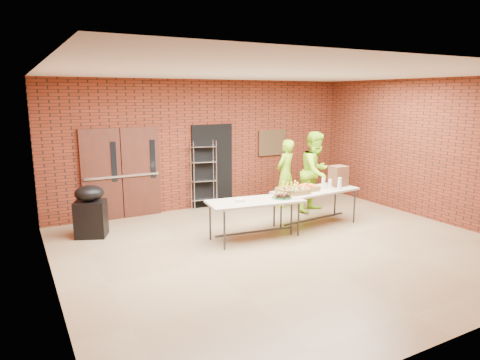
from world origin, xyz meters
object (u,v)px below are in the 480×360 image
at_px(wire_rack, 204,175).
at_px(table_right, 315,193).
at_px(covered_grill, 91,211).
at_px(volunteer_man, 316,172).
at_px(coffee_dispenser, 338,176).
at_px(volunteer_woman, 285,173).
at_px(table_left, 255,204).

bearing_deg(wire_rack, table_right, -43.57).
distance_m(covered_grill, volunteer_man, 5.26).
bearing_deg(wire_rack, covered_grill, -149.07).
xyz_separation_m(coffee_dispenser, volunteer_woman, (-0.39, 1.53, -0.16)).
height_order(table_left, volunteer_woman, volunteer_woman).
height_order(table_left, covered_grill, covered_grill).
xyz_separation_m(wire_rack, volunteer_man, (2.31, -1.51, 0.12)).
bearing_deg(covered_grill, coffee_dispenser, 7.57).
distance_m(wire_rack, covered_grill, 3.05).
distance_m(wire_rack, volunteer_woman, 2.07).
distance_m(table_left, covered_grill, 3.31).
bearing_deg(table_right, volunteer_woman, 73.90).
distance_m(table_left, volunteer_man, 2.60).
height_order(table_right, volunteer_woman, volunteer_woman).
bearing_deg(coffee_dispenser, volunteer_woman, 104.35).
distance_m(coffee_dispenser, covered_grill, 5.40).
bearing_deg(wire_rack, table_left, -77.41).
height_order(wire_rack, volunteer_woman, volunteer_woman).
distance_m(table_left, coffee_dispenser, 2.36).
bearing_deg(table_left, table_right, 12.57).
xyz_separation_m(wire_rack, table_right, (1.58, -2.43, -0.13)).
bearing_deg(volunteer_woman, table_right, 54.31).
distance_m(covered_grill, volunteer_woman, 4.80).
bearing_deg(volunteer_woman, wire_rack, -48.08).
height_order(coffee_dispenser, volunteer_man, volunteer_man).
bearing_deg(volunteer_woman, table_left, 17.64).
bearing_deg(table_left, volunteer_woman, 49.68).
relative_size(table_left, covered_grill, 1.86).
xyz_separation_m(wire_rack, coffee_dispenser, (2.29, -2.35, 0.16)).
bearing_deg(table_right, covered_grill, 156.22).
xyz_separation_m(wire_rack, covered_grill, (-2.90, -0.91, -0.33)).
distance_m(volunteer_woman, volunteer_man, 0.81).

